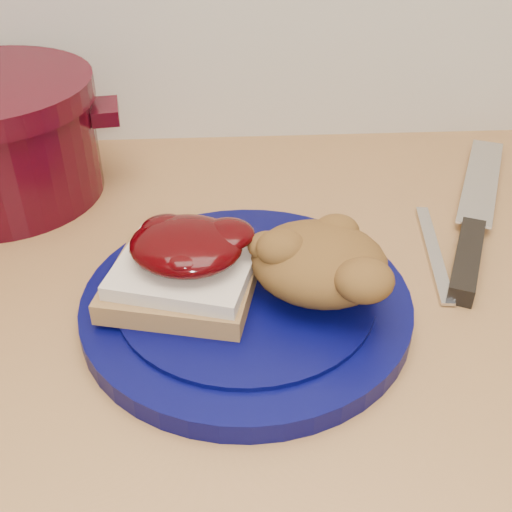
{
  "coord_description": "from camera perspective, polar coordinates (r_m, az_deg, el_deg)",
  "views": [
    {
      "loc": [
        -0.03,
        0.96,
        1.29
      ],
      "look_at": [
        -0.0,
        1.44,
        0.95
      ],
      "focal_mm": 45.0,
      "sensor_mm": 36.0,
      "label": 1
    }
  ],
  "objects": [
    {
      "name": "plate",
      "position": [
        0.59,
        -0.86,
        -4.29
      ],
      "size": [
        0.38,
        0.38,
        0.02
      ],
      "primitive_type": "cylinder",
      "rotation": [
        0.0,
        0.0,
        -0.33
      ],
      "color": "#04053A",
      "rests_on": "wood_countertop"
    },
    {
      "name": "sandwich",
      "position": [
        0.57,
        -6.43,
        -0.87
      ],
      "size": [
        0.15,
        0.14,
        0.06
      ],
      "rotation": [
        0.0,
        0.0,
        -0.33
      ],
      "color": "olive",
      "rests_on": "plate"
    },
    {
      "name": "stuffing_mound",
      "position": [
        0.57,
        5.62,
        -0.61
      ],
      "size": [
        0.15,
        0.14,
        0.06
      ],
      "primitive_type": "ellipsoid",
      "rotation": [
        0.0,
        0.0,
        -0.33
      ],
      "color": "brown",
      "rests_on": "plate"
    },
    {
      "name": "chef_knife",
      "position": [
        0.72,
        18.61,
        1.78
      ],
      "size": [
        0.17,
        0.34,
        0.02
      ],
      "rotation": [
        0.0,
        0.0,
        1.16
      ],
      "color": "black",
      "rests_on": "wood_countertop"
    },
    {
      "name": "butter_knife",
      "position": [
        0.7,
        15.52,
        0.4
      ],
      "size": [
        0.03,
        0.17,
        0.0
      ],
      "primitive_type": "cube",
      "rotation": [
        0.0,
        0.0,
        1.45
      ],
      "color": "silver",
      "rests_on": "wood_countertop"
    }
  ]
}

